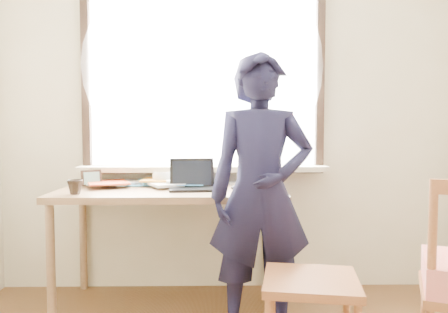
{
  "coord_description": "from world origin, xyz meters",
  "views": [
    {
      "loc": [
        -0.11,
        -1.35,
        1.22
      ],
      "look_at": [
        -0.06,
        0.95,
        1.08
      ],
      "focal_mm": 35.0,
      "sensor_mm": 36.0,
      "label": 1
    }
  ],
  "objects_px": {
    "work_chair": "(311,292)",
    "person": "(261,195)",
    "mug_dark": "(75,187)",
    "desk": "(171,201)",
    "laptop": "(192,182)",
    "mug_white": "(162,179)"
  },
  "relations": [
    {
      "from": "work_chair",
      "to": "person",
      "type": "distance_m",
      "value": 0.63
    },
    {
      "from": "mug_dark",
      "to": "desk",
      "type": "bearing_deg",
      "value": 23.01
    },
    {
      "from": "work_chair",
      "to": "person",
      "type": "xyz_separation_m",
      "value": [
        -0.21,
        0.41,
        0.43
      ]
    },
    {
      "from": "desk",
      "to": "work_chair",
      "type": "height_order",
      "value": "desk"
    },
    {
      "from": "person",
      "to": "mug_dark",
      "type": "bearing_deg",
      "value": 171.94
    },
    {
      "from": "desk",
      "to": "mug_dark",
      "type": "xyz_separation_m",
      "value": [
        -0.58,
        -0.24,
        0.13
      ]
    },
    {
      "from": "laptop",
      "to": "mug_white",
      "type": "xyz_separation_m",
      "value": [
        -0.23,
        0.18,
        0.0
      ]
    },
    {
      "from": "desk",
      "to": "mug_white",
      "type": "relative_size",
      "value": 11.37
    },
    {
      "from": "desk",
      "to": "laptop",
      "type": "bearing_deg",
      "value": -13.69
    },
    {
      "from": "work_chair",
      "to": "person",
      "type": "height_order",
      "value": "person"
    },
    {
      "from": "mug_white",
      "to": "laptop",
      "type": "bearing_deg",
      "value": -38.9
    },
    {
      "from": "person",
      "to": "work_chair",
      "type": "bearing_deg",
      "value": -61.85
    },
    {
      "from": "mug_white",
      "to": "mug_dark",
      "type": "relative_size",
      "value": 1.36
    },
    {
      "from": "mug_white",
      "to": "person",
      "type": "xyz_separation_m",
      "value": [
        0.65,
        -0.57,
        -0.03
      ]
    },
    {
      "from": "laptop",
      "to": "work_chair",
      "type": "distance_m",
      "value": 1.12
    },
    {
      "from": "mug_dark",
      "to": "person",
      "type": "xyz_separation_m",
      "value": [
        1.15,
        -0.18,
        -0.02
      ]
    },
    {
      "from": "desk",
      "to": "mug_dark",
      "type": "distance_m",
      "value": 0.64
    },
    {
      "from": "work_chair",
      "to": "person",
      "type": "bearing_deg",
      "value": 117.46
    },
    {
      "from": "laptop",
      "to": "mug_dark",
      "type": "xyz_separation_m",
      "value": [
        -0.72,
        -0.21,
        -0.0
      ]
    },
    {
      "from": "desk",
      "to": "work_chair",
      "type": "bearing_deg",
      "value": -46.59
    },
    {
      "from": "mug_white",
      "to": "work_chair",
      "type": "height_order",
      "value": "mug_white"
    },
    {
      "from": "laptop",
      "to": "mug_dark",
      "type": "bearing_deg",
      "value": -163.88
    }
  ]
}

